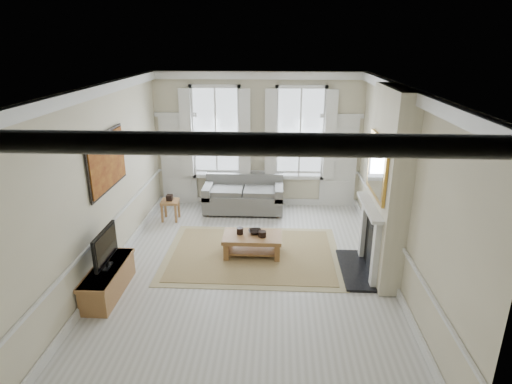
# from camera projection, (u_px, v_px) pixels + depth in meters

# --- Properties ---
(floor) EXTENTS (7.20, 7.20, 0.00)m
(floor) POSITION_uv_depth(u_px,v_px,m) (249.00, 273.00, 7.96)
(floor) COLOR #B7B5AD
(floor) RESTS_ON ground
(ceiling) EXTENTS (7.20, 7.20, 0.00)m
(ceiling) POSITION_uv_depth(u_px,v_px,m) (248.00, 87.00, 6.81)
(ceiling) COLOR white
(ceiling) RESTS_ON back_wall
(back_wall) EXTENTS (5.20, 0.00, 5.20)m
(back_wall) POSITION_uv_depth(u_px,v_px,m) (258.00, 141.00, 10.77)
(back_wall) COLOR beige
(back_wall) RESTS_ON floor
(left_wall) EXTENTS (0.00, 7.20, 7.20)m
(left_wall) POSITION_uv_depth(u_px,v_px,m) (101.00, 185.00, 7.51)
(left_wall) COLOR beige
(left_wall) RESTS_ON floor
(right_wall) EXTENTS (0.00, 7.20, 7.20)m
(right_wall) POSITION_uv_depth(u_px,v_px,m) (401.00, 190.00, 7.26)
(right_wall) COLOR beige
(right_wall) RESTS_ON floor
(window_left) EXTENTS (1.26, 0.20, 2.20)m
(window_left) POSITION_uv_depth(u_px,v_px,m) (216.00, 133.00, 10.71)
(window_left) COLOR #B2BCC6
(window_left) RESTS_ON back_wall
(window_right) EXTENTS (1.26, 0.20, 2.20)m
(window_right) POSITION_uv_depth(u_px,v_px,m) (300.00, 134.00, 10.61)
(window_right) COLOR #B2BCC6
(window_right) RESTS_ON back_wall
(door_left) EXTENTS (0.90, 0.08, 2.30)m
(door_left) POSITION_uv_depth(u_px,v_px,m) (179.00, 161.00, 11.02)
(door_left) COLOR silver
(door_left) RESTS_ON floor
(door_right) EXTENTS (0.90, 0.08, 2.30)m
(door_right) POSITION_uv_depth(u_px,v_px,m) (339.00, 163.00, 10.82)
(door_right) COLOR silver
(door_right) RESTS_ON floor
(painting) EXTENTS (0.05, 1.66, 1.06)m
(painting) POSITION_uv_depth(u_px,v_px,m) (107.00, 161.00, 7.67)
(painting) COLOR #AB6B1D
(painting) RESTS_ON left_wall
(chimney_breast) EXTENTS (0.35, 1.70, 3.38)m
(chimney_breast) POSITION_uv_depth(u_px,v_px,m) (387.00, 186.00, 7.46)
(chimney_breast) COLOR beige
(chimney_breast) RESTS_ON floor
(hearth) EXTENTS (0.55, 1.50, 0.05)m
(hearth) POSITION_uv_depth(u_px,v_px,m) (355.00, 269.00, 8.05)
(hearth) COLOR black
(hearth) RESTS_ON floor
(fireplace) EXTENTS (0.21, 1.45, 1.33)m
(fireplace) POSITION_uv_depth(u_px,v_px,m) (369.00, 236.00, 7.80)
(fireplace) COLOR silver
(fireplace) RESTS_ON floor
(mirror) EXTENTS (0.06, 1.26, 1.06)m
(mirror) POSITION_uv_depth(u_px,v_px,m) (377.00, 166.00, 7.35)
(mirror) COLOR gold
(mirror) RESTS_ON chimney_breast
(sofa) EXTENTS (1.97, 0.96, 0.89)m
(sofa) POSITION_uv_depth(u_px,v_px,m) (244.00, 197.00, 10.77)
(sofa) COLOR slate
(sofa) RESTS_ON floor
(side_table) EXTENTS (0.43, 0.43, 0.50)m
(side_table) POSITION_uv_depth(u_px,v_px,m) (170.00, 205.00, 10.20)
(side_table) COLOR brown
(side_table) RESTS_ON floor
(rug) EXTENTS (3.50, 2.60, 0.02)m
(rug) POSITION_uv_depth(u_px,v_px,m) (252.00, 254.00, 8.64)
(rug) COLOR #93774B
(rug) RESTS_ON floor
(coffee_table) EXTENTS (1.16, 0.68, 0.44)m
(coffee_table) POSITION_uv_depth(u_px,v_px,m) (252.00, 239.00, 8.53)
(coffee_table) COLOR brown
(coffee_table) RESTS_ON rug
(ceramic_pot_a) EXTENTS (0.13, 0.13, 0.13)m
(ceramic_pot_a) POSITION_uv_depth(u_px,v_px,m) (240.00, 231.00, 8.54)
(ceramic_pot_a) COLOR black
(ceramic_pot_a) RESTS_ON coffee_table
(ceramic_pot_b) EXTENTS (0.16, 0.16, 0.11)m
(ceramic_pot_b) POSITION_uv_depth(u_px,v_px,m) (262.00, 234.00, 8.42)
(ceramic_pot_b) COLOR black
(ceramic_pot_b) RESTS_ON coffee_table
(bowl) EXTENTS (0.31, 0.31, 0.07)m
(bowl) POSITION_uv_depth(u_px,v_px,m) (255.00, 232.00, 8.58)
(bowl) COLOR black
(bowl) RESTS_ON coffee_table
(tv_stand) EXTENTS (0.45, 1.40, 0.50)m
(tv_stand) POSITION_uv_depth(u_px,v_px,m) (108.00, 280.00, 7.26)
(tv_stand) COLOR brown
(tv_stand) RESTS_ON floor
(tv) EXTENTS (0.08, 0.90, 0.68)m
(tv) POSITION_uv_depth(u_px,v_px,m) (105.00, 246.00, 7.04)
(tv) COLOR black
(tv) RESTS_ON tv_stand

